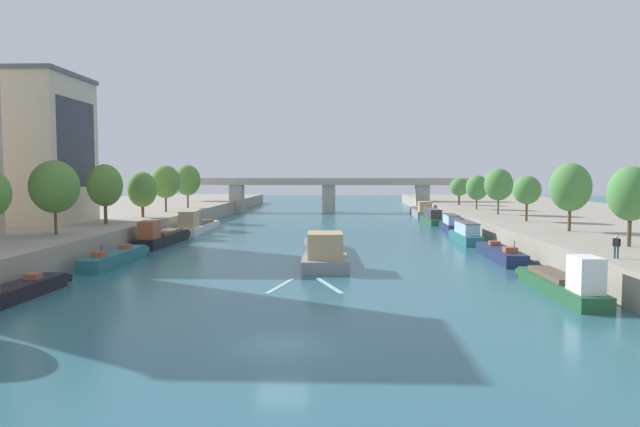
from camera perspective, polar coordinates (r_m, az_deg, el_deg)
The scene contains 29 objects.
ground_plane at distance 28.35m, azimuth -3.82°, elevation -13.10°, with size 400.00×400.00×0.00m, color #2D6070.
quay_left at distance 92.07m, azimuth -24.49°, elevation -0.82°, with size 36.00×170.00×2.47m, color gray.
quay_right at distance 89.63m, azimuth 25.61°, elevation -0.97°, with size 36.00×170.00×2.47m, color gray.
barge_midriver at distance 55.12m, azimuth 0.41°, elevation -3.74°, with size 4.97×19.83×3.25m.
wake_behind_barge at distance 42.80m, azimuth -1.49°, elevation -7.23°, with size 5.59×6.03×0.03m.
moored_boat_left_end at distance 43.06m, azimuth -28.15°, elevation -6.91°, with size 2.32×10.86×2.12m.
moored_boat_left_gap_after at distance 55.86m, azimuth -19.83°, elevation -4.19°, with size 2.24×11.94×2.29m.
moored_boat_left_upstream at distance 69.56m, azimuth -15.62°, elevation -2.28°, with size 2.89×13.47×3.17m.
moored_boat_left_lone at distance 84.59m, azimuth -12.24°, elevation -1.15°, with size 2.93×15.61×3.24m.
moored_boat_right_lone at distance 42.55m, azimuth 23.24°, elevation -6.39°, with size 2.23×12.72×3.20m.
moored_boat_right_gap_after at distance 58.11m, azimuth 17.63°, elevation -3.84°, with size 2.12×11.86×2.29m.
moored_boat_right_end at distance 71.72m, azimuth 14.41°, elevation -1.97°, with size 2.18×10.85×2.58m.
moored_boat_right_far at distance 84.82m, azimuth 12.97°, elevation -1.06°, with size 2.29×10.06×2.55m.
moored_boat_right_midway at distance 98.78m, azimuth 11.16°, elevation -0.35°, with size 2.49×12.62×2.50m.
moored_boat_right_downstream at distance 114.04m, azimuth 10.17°, elevation 0.20°, with size 3.48×16.49×3.21m.
tree_left_end_of_row at distance 60.41m, azimuth -25.09°, elevation 2.44°, with size 4.62×4.62×7.19m.
tree_left_nearest at distance 70.99m, azimuth -20.78°, elevation 2.65°, with size 4.06×4.06×7.03m.
tree_left_by_lamp at distance 81.05m, azimuth -17.40°, elevation 2.31°, with size 3.93×3.93×6.20m.
tree_left_past_mid at distance 91.68m, azimuth -15.25°, elevation 3.09°, with size 4.58×4.58×7.24m.
tree_left_midway at distance 102.23m, azimuth -13.15°, elevation 3.27°, with size 4.50×4.50×7.51m.
tree_right_far at distance 52.21m, azimuth 28.72°, elevation 1.76°, with size 3.55×3.55×6.52m.
tree_right_by_lamp at distance 63.62m, azimuth 23.83°, elevation 2.43°, with size 4.12×4.12×7.01m.
tree_right_past_mid at distance 75.32m, azimuth 20.06°, elevation 2.22°, with size 3.41×3.41×5.69m.
tree_right_end_of_row at distance 86.99m, azimuth 17.48°, elevation 2.79°, with size 4.10×4.10×6.71m.
tree_right_second at distance 98.94m, azimuth 15.47°, elevation 2.51°, with size 3.64×3.64×5.70m.
tree_right_midway at distance 112.05m, azimuth 13.80°, elevation 2.61°, with size 3.46×3.46×5.20m.
building_left_far_end at distance 77.79m, azimuth -28.27°, elevation 5.75°, with size 15.61×12.28×17.81m.
bridge_far at distance 125.27m, azimuth 0.90°, elevation 2.35°, with size 64.96×4.40×7.50m.
person_on_quay at distance 44.57m, azimuth 27.61°, elevation -2.83°, with size 0.41×0.39×1.63m.
Camera 1 is at (2.88, -26.95, 8.31)m, focal length 31.89 mm.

